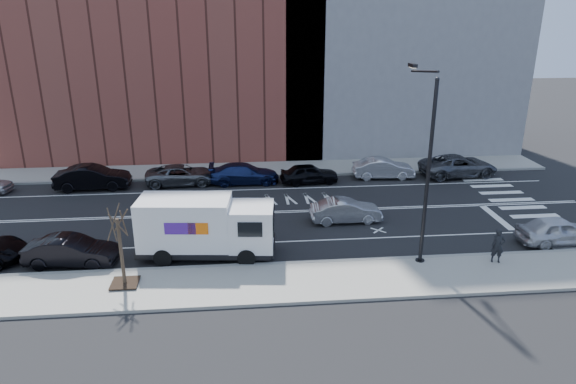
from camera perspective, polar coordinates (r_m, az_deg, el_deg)
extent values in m
plane|color=black|center=(31.67, -2.10, -2.27)|extent=(120.00, 120.00, 0.00)
cube|color=gray|center=(23.72, -0.83, -10.06)|extent=(44.00, 3.60, 0.15)
cube|color=gray|center=(39.93, -2.85, 2.55)|extent=(44.00, 3.60, 0.15)
cube|color=gray|center=(25.29, -1.16, -8.02)|extent=(44.00, 0.25, 0.17)
cube|color=gray|center=(38.22, -2.72, 1.77)|extent=(44.00, 0.25, 0.17)
cube|color=brown|center=(45.38, -14.20, 18.09)|extent=(26.00, 10.00, 22.00)
cylinder|color=black|center=(24.67, 15.29, 1.66)|extent=(0.18, 0.18, 9.00)
cylinder|color=black|center=(26.32, 14.43, -7.49)|extent=(0.44, 0.44, 0.20)
sphere|color=black|center=(23.72, 16.27, 11.92)|extent=(0.20, 0.20, 0.20)
cylinder|color=black|center=(25.28, 14.91, 12.83)|extent=(0.11, 3.49, 0.48)
cube|color=black|center=(26.87, 13.69, 13.52)|extent=(0.25, 0.80, 0.18)
cube|color=#FFF2CC|center=(26.88, 13.67, 13.30)|extent=(0.18, 0.55, 0.03)
cube|color=black|center=(24.54, -17.67, -9.58)|extent=(1.20, 1.20, 0.04)
cylinder|color=#382B1E|center=(23.86, -18.04, -6.39)|extent=(0.16, 0.16, 3.20)
cylinder|color=#382B1E|center=(23.24, -17.81, -3.28)|extent=(0.06, 0.80, 1.44)
cylinder|color=#382B1E|center=(23.50, -18.10, -3.06)|extent=(0.81, 0.31, 1.19)
cylinder|color=#382B1E|center=(23.48, -18.81, -3.16)|extent=(0.58, 0.76, 1.50)
cylinder|color=#382B1E|center=(23.22, -18.97, -3.44)|extent=(0.47, 0.61, 1.37)
cylinder|color=#382B1E|center=(23.07, -18.34, -3.51)|extent=(0.72, 0.29, 1.13)
cube|color=black|center=(26.38, -9.10, -6.09)|extent=(6.82, 2.88, 0.32)
cube|color=silver|center=(25.61, -4.03, -3.79)|extent=(2.35, 2.50, 2.14)
cube|color=black|center=(25.43, -1.60, -3.14)|extent=(0.26, 1.97, 1.02)
cube|color=black|center=(24.42, -4.24, -4.19)|extent=(1.17, 0.16, 0.75)
cube|color=black|center=(26.56, -3.87, -2.15)|extent=(1.17, 0.16, 0.75)
cube|color=black|center=(26.00, -1.66, -5.96)|extent=(0.37, 2.14, 0.37)
cube|color=silver|center=(25.99, -11.36, -3.28)|extent=(4.70, 2.78, 2.46)
cube|color=#47198C|center=(24.85, -11.91, -4.02)|extent=(1.49, 0.17, 0.59)
cube|color=orange|center=(24.69, -9.97, -4.05)|extent=(0.96, 0.12, 0.59)
cube|color=#47198C|center=(27.01, -10.90, -1.98)|extent=(1.49, 0.17, 0.59)
cube|color=orange|center=(26.86, -9.11, -1.99)|extent=(0.96, 0.12, 0.59)
cylinder|color=black|center=(25.18, -4.63, -7.28)|extent=(0.92, 0.39, 0.90)
cylinder|color=black|center=(27.10, -4.27, -5.23)|extent=(0.92, 0.39, 0.90)
cylinder|color=black|center=(25.84, -13.71, -7.08)|extent=(0.92, 0.39, 0.90)
cylinder|color=black|center=(27.71, -12.70, -5.10)|extent=(0.92, 0.39, 0.90)
imported|color=black|center=(37.99, -20.88, 1.52)|extent=(5.09, 1.93, 1.66)
imported|color=#56595F|center=(37.27, -11.76, 1.87)|extent=(5.11, 2.57, 1.39)
imported|color=navy|center=(36.84, -4.89, 2.06)|extent=(4.96, 2.02, 1.44)
imported|color=black|center=(36.78, 2.37, 2.06)|extent=(4.25, 2.02, 1.40)
imported|color=silver|center=(38.50, 10.54, 2.60)|extent=(4.53, 1.78, 1.47)
imported|color=#4B4D53|center=(40.38, 18.39, 2.80)|extent=(5.94, 3.18, 1.59)
imported|color=#A2A2A6|center=(30.25, 6.43, -2.08)|extent=(4.18, 1.54, 1.37)
imported|color=black|center=(27.24, -22.95, -6.07)|extent=(4.54, 1.97, 1.45)
imported|color=silver|center=(30.84, 27.86, -3.81)|extent=(4.43, 1.92, 1.49)
imported|color=black|center=(26.99, 22.29, -5.55)|extent=(0.71, 0.55, 1.72)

